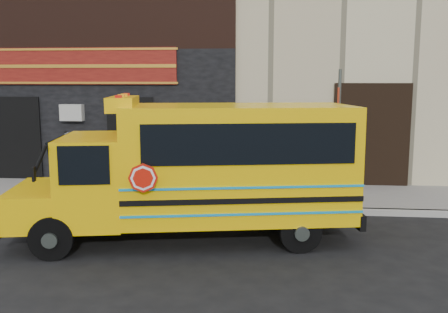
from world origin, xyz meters
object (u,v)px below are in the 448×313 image
Objects in this scene: sign_pole at (338,134)px; cyclist at (67,191)px; school_bus at (204,167)px; bicycle at (66,207)px.

sign_pole is 1.88× the size of cyclist.
school_bus reaches higher than bicycle.
school_bus is 3.14m from bicycle.
cyclist is (0.06, -0.03, 0.37)m from bicycle.
school_bus is 2.99m from cyclist.
school_bus is at bearing -104.29° from bicycle.
bicycle is (-5.96, -2.53, -1.36)m from sign_pole.
cyclist is at bearing 178.69° from school_bus.
school_bus is 3.86× the size of cyclist.
school_bus is 3.88× the size of bicycle.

